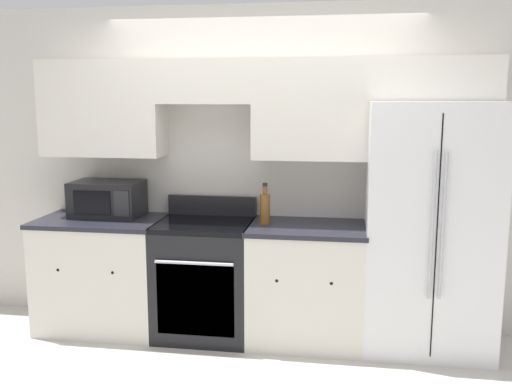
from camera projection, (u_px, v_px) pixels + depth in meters
name	position (u px, v px, depth m)	size (l,w,h in m)	color
ground_plane	(250.00, 353.00, 4.23)	(12.00, 12.00, 0.00)	beige
wall_back	(264.00, 146.00, 4.55)	(8.00, 0.39, 2.60)	beige
lower_cabinets_left	(103.00, 273.00, 4.65)	(1.00, 0.64, 0.92)	silver
lower_cabinets_right	(306.00, 283.00, 4.39)	(0.89, 0.64, 0.92)	silver
oven_range	(205.00, 278.00, 4.52)	(0.74, 0.65, 1.08)	black
refrigerator	(429.00, 227.00, 4.24)	(0.93, 0.78, 1.85)	white
microwave	(108.00, 199.00, 4.64)	(0.55, 0.38, 0.29)	black
bottle	(265.00, 208.00, 4.37)	(0.08, 0.08, 0.32)	brown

